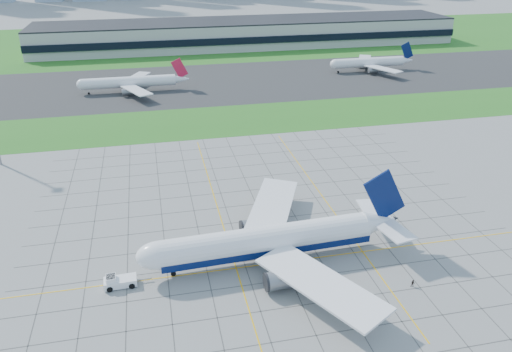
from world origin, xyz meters
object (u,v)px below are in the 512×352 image
at_px(distant_jet_2, 370,62).
at_px(crew_far, 413,283).
at_px(airliner, 269,241).
at_px(distant_jet_1, 131,82).
at_px(pushback_tug, 119,281).
at_px(crew_near, 107,281).

bearing_deg(distant_jet_2, crew_far, -111.30).
height_order(airliner, crew_far, airliner).
height_order(distant_jet_1, distant_jet_2, same).
bearing_deg(pushback_tug, crew_far, -15.25).
bearing_deg(crew_far, distant_jet_2, 95.34).
distance_m(airliner, distant_jet_2, 175.78).
xyz_separation_m(airliner, distant_jet_2, (89.95, 151.02, -0.50)).
xyz_separation_m(pushback_tug, distant_jet_2, (120.68, 152.97, 3.35)).
bearing_deg(distant_jet_1, crew_near, -91.63).
height_order(crew_near, distant_jet_2, distant_jet_2).
distance_m(pushback_tug, crew_far, 57.53).
height_order(crew_near, crew_far, crew_near).
relative_size(airliner, pushback_tug, 6.36).
distance_m(airliner, pushback_tug, 31.02).
height_order(airliner, crew_near, airliner).
relative_size(pushback_tug, crew_far, 5.82).
relative_size(pushback_tug, distant_jet_2, 0.22).
height_order(airliner, distant_jet_1, airliner).
bearing_deg(distant_jet_1, crew_far, -70.35).
relative_size(pushback_tug, crew_near, 5.49).
height_order(airliner, pushback_tug, airliner).
bearing_deg(pushback_tug, distant_jet_1, 86.71).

